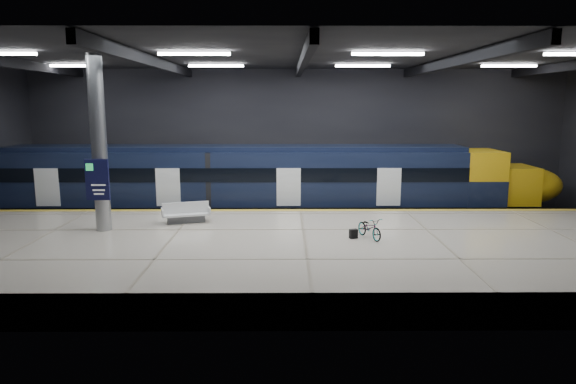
{
  "coord_description": "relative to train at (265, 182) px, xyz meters",
  "views": [
    {
      "loc": [
        -0.74,
        -21.1,
        6.12
      ],
      "look_at": [
        -0.59,
        1.5,
        2.2
      ],
      "focal_mm": 32.0,
      "sensor_mm": 36.0,
      "label": 1
    }
  ],
  "objects": [
    {
      "name": "bicycle",
      "position": [
        4.2,
        -7.88,
        -0.55
      ],
      "size": [
        1.1,
        1.63,
        0.81
      ],
      "primitive_type": "imported",
      "rotation": [
        0.0,
        0.0,
        0.4
      ],
      "color": "#99999E",
      "rests_on": "platform"
    },
    {
      "name": "pannier_bag",
      "position": [
        3.6,
        -7.88,
        -0.78
      ],
      "size": [
        0.35,
        0.28,
        0.35
      ],
      "primitive_type": "cube",
      "rotation": [
        0.0,
        0.0,
        0.39
      ],
      "color": "black",
      "rests_on": "platform"
    },
    {
      "name": "platform",
      "position": [
        1.75,
        -8.0,
        -1.51
      ],
      "size": [
        30.0,
        11.0,
        1.1
      ],
      "primitive_type": "cube",
      "color": "beige",
      "rests_on": "ground"
    },
    {
      "name": "safety_strip",
      "position": [
        1.75,
        -2.75,
        -0.95
      ],
      "size": [
        30.0,
        0.4,
        0.01
      ],
      "primitive_type": "cube",
      "color": "gold",
      "rests_on": "platform"
    },
    {
      "name": "info_column",
      "position": [
        -6.25,
        -6.52,
        2.4
      ],
      "size": [
        0.9,
        0.78,
        6.9
      ],
      "color": "#9EA0A5",
      "rests_on": "platform"
    },
    {
      "name": "train",
      "position": [
        0.0,
        0.0,
        0.0
      ],
      "size": [
        29.4,
        2.84,
        3.79
      ],
      "color": "black",
      "rests_on": "ground"
    },
    {
      "name": "rails",
      "position": [
        1.75,
        0.0,
        -1.98
      ],
      "size": [
        30.0,
        1.52,
        0.16
      ],
      "color": "gray",
      "rests_on": "ground"
    },
    {
      "name": "bench",
      "position": [
        -3.2,
        -5.24,
        -0.65
      ],
      "size": [
        2.16,
        1.38,
        0.89
      ],
      "rotation": [
        0.0,
        0.0,
        0.29
      ],
      "color": "#595B60",
      "rests_on": "platform"
    },
    {
      "name": "room_shell",
      "position": [
        1.74,
        -5.49,
        3.66
      ],
      "size": [
        30.1,
        16.1,
        8.05
      ],
      "color": "black",
      "rests_on": "ground"
    },
    {
      "name": "ground",
      "position": [
        1.75,
        -5.5,
        -2.06
      ],
      "size": [
        30.0,
        30.0,
        0.0
      ],
      "primitive_type": "plane",
      "color": "black",
      "rests_on": "ground"
    }
  ]
}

